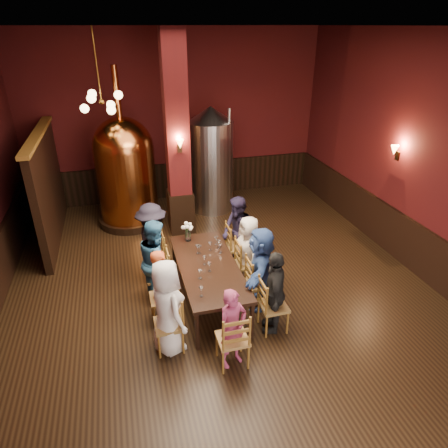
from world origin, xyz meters
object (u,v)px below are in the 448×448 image
object	(u,v)px
dining_table	(208,268)
person_0	(167,307)
copper_kettle	(126,171)
steel_vessel	(211,160)
rose_vase	(188,229)
person_1	(162,287)
person_2	(157,261)

from	to	relation	value
dining_table	person_0	xyz separation A→B (m)	(-0.85, -1.00, 0.09)
dining_table	copper_kettle	xyz separation A→B (m)	(-1.16, 3.69, 0.68)
person_0	steel_vessel	distance (m)	5.34
copper_kettle	rose_vase	distance (m)	2.91
dining_table	copper_kettle	size ratio (longest dim) A/B	0.64
dining_table	copper_kettle	bearing A→B (deg)	107.57
dining_table	person_0	world-z (taller)	person_0
person_1	copper_kettle	bearing A→B (deg)	-3.48
dining_table	person_0	distance (m)	1.32
dining_table	person_1	xyz separation A→B (m)	(-0.85, -0.33, -0.01)
steel_vessel	rose_vase	bearing A→B (deg)	-111.67
dining_table	person_2	world-z (taller)	person_2
rose_vase	copper_kettle	bearing A→B (deg)	110.15
person_1	person_2	xyz separation A→B (m)	(0.00, 0.66, 0.10)
steel_vessel	person_1	bearing A→B (deg)	-113.52
person_1	rose_vase	xyz separation A→B (m)	(0.68, 1.31, 0.32)
rose_vase	person_2	bearing A→B (deg)	-136.54
copper_kettle	person_1	bearing A→B (deg)	-85.53
person_1	person_2	size ratio (longest dim) A/B	0.87
person_1	steel_vessel	bearing A→B (deg)	-31.47
person_0	person_2	xyz separation A→B (m)	(0.00, 1.33, 0.01)
dining_table	rose_vase	distance (m)	1.04
dining_table	person_0	size ratio (longest dim) A/B	1.55
dining_table	person_1	world-z (taller)	person_1
dining_table	steel_vessel	distance (m)	4.15
copper_kettle	person_0	bearing A→B (deg)	-86.18
steel_vessel	rose_vase	distance (m)	3.24
person_1	copper_kettle	distance (m)	4.09
person_0	rose_vase	distance (m)	2.10
dining_table	person_2	distance (m)	0.92
copper_kettle	steel_vessel	xyz separation A→B (m)	(2.18, 0.28, -0.00)
person_2	copper_kettle	size ratio (longest dim) A/B	0.42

